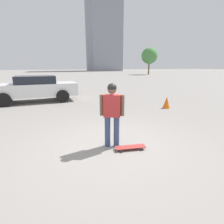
# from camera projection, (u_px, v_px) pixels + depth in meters

# --- Properties ---
(ground_plane) EXTENTS (220.00, 220.00, 0.00)m
(ground_plane) POSITION_uv_depth(u_px,v_px,m) (112.00, 146.00, 4.51)
(ground_plane) COLOR gray
(person) EXTENTS (0.35, 0.56, 1.61)m
(person) POSITION_uv_depth(u_px,v_px,m) (112.00, 110.00, 4.27)
(person) COLOR #38476B
(person) RESTS_ON ground_plane
(skateboard) EXTENTS (0.35, 0.78, 0.07)m
(skateboard) POSITION_uv_depth(u_px,v_px,m) (130.00, 147.00, 4.31)
(skateboard) COLOR #A5332D
(skateboard) RESTS_ON ground_plane
(car_parked_near) EXTENTS (2.18, 4.78, 1.47)m
(car_parked_near) POSITION_uv_depth(u_px,v_px,m) (34.00, 88.00, 9.99)
(car_parked_near) COLOR silver
(car_parked_near) RESTS_ON ground_plane
(building_block_distant) EXTENTS (14.58, 12.95, 32.58)m
(building_block_distant) POSITION_uv_depth(u_px,v_px,m) (103.00, 33.00, 76.61)
(building_block_distant) COLOR gray
(building_block_distant) RESTS_ON ground_plane
(tree_distant) EXTENTS (3.88, 3.88, 6.43)m
(tree_distant) POSITION_uv_depth(u_px,v_px,m) (149.00, 56.00, 42.70)
(tree_distant) COLOR brown
(tree_distant) RESTS_ON ground_plane
(traffic_cone) EXTENTS (0.36, 0.36, 0.56)m
(traffic_cone) POSITION_uv_depth(u_px,v_px,m) (167.00, 102.00, 8.54)
(traffic_cone) COLOR orange
(traffic_cone) RESTS_ON ground_plane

